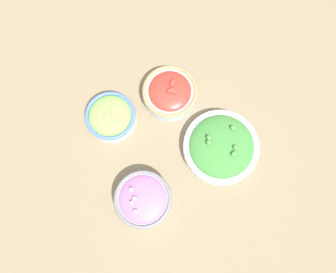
{
  "coord_description": "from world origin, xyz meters",
  "views": [
    {
      "loc": [
        -0.1,
        -0.19,
        1.0
      ],
      "look_at": [
        0.0,
        0.0,
        0.03
      ],
      "focal_mm": 35.0,
      "sensor_mm": 36.0,
      "label": 1
    }
  ],
  "objects_px": {
    "bowl_lettuce": "(111,117)",
    "bowl_cherry_tomatoes": "(170,93)",
    "bowl_broccoli": "(221,147)",
    "bowl_red_onion": "(143,199)"
  },
  "relations": [
    {
      "from": "bowl_lettuce",
      "to": "bowl_cherry_tomatoes",
      "type": "height_order",
      "value": "bowl_lettuce"
    },
    {
      "from": "bowl_broccoli",
      "to": "bowl_red_onion",
      "type": "bearing_deg",
      "value": -174.76
    },
    {
      "from": "bowl_broccoli",
      "to": "bowl_red_onion",
      "type": "relative_size",
      "value": 1.38
    },
    {
      "from": "bowl_broccoli",
      "to": "bowl_lettuce",
      "type": "relative_size",
      "value": 1.48
    },
    {
      "from": "bowl_red_onion",
      "to": "bowl_cherry_tomatoes",
      "type": "height_order",
      "value": "bowl_red_onion"
    },
    {
      "from": "bowl_lettuce",
      "to": "bowl_broccoli",
      "type": "bearing_deg",
      "value": -44.38
    },
    {
      "from": "bowl_broccoli",
      "to": "bowl_red_onion",
      "type": "height_order",
      "value": "bowl_red_onion"
    },
    {
      "from": "bowl_red_onion",
      "to": "bowl_lettuce",
      "type": "relative_size",
      "value": 1.07
    },
    {
      "from": "bowl_broccoli",
      "to": "bowl_cherry_tomatoes",
      "type": "xyz_separation_m",
      "value": [
        -0.05,
        0.22,
        0.0
      ]
    },
    {
      "from": "bowl_broccoli",
      "to": "bowl_cherry_tomatoes",
      "type": "bearing_deg",
      "value": 103.36
    }
  ]
}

